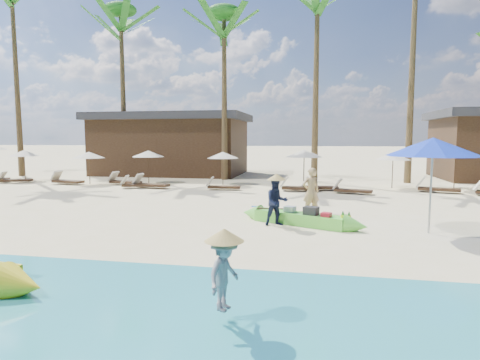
# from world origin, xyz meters

# --- Properties ---
(ground) EXTENTS (240.00, 240.00, 0.00)m
(ground) POSITION_xyz_m (0.00, 0.00, 0.00)
(ground) COLOR beige
(ground) RESTS_ON ground
(wet_sand_strip) EXTENTS (240.00, 4.50, 0.01)m
(wet_sand_strip) POSITION_xyz_m (0.00, -5.00, 0.00)
(wet_sand_strip) COLOR tan
(wet_sand_strip) RESTS_ON ground
(green_canoe) EXTENTS (4.28, 2.04, 0.58)m
(green_canoe) POSITION_xyz_m (1.78, 1.91, 0.19)
(green_canoe) COLOR #63DB42
(green_canoe) RESTS_ON ground
(tourist) EXTENTS (0.69, 0.58, 1.61)m
(tourist) POSITION_xyz_m (2.09, 3.37, 0.81)
(tourist) COLOR tan
(tourist) RESTS_ON ground
(vendor_green) EXTENTS (0.84, 0.75, 1.42)m
(vendor_green) POSITION_xyz_m (1.10, 1.67, 0.71)
(vendor_green) COLOR #131B36
(vendor_green) RESTS_ON ground
(vendor_yellow) EXTENTS (0.57, 0.76, 1.05)m
(vendor_yellow) POSITION_xyz_m (1.00, -4.76, 0.70)
(vendor_yellow) COLOR gray
(vendor_yellow) RESTS_ON ground
(blue_umbrella) EXTENTS (2.42, 2.42, 2.60)m
(blue_umbrella) POSITION_xyz_m (5.29, 1.46, 2.35)
(blue_umbrella) COLOR #99999E
(blue_umbrella) RESTS_ON ground
(resort_parasol_2) EXTENTS (1.81, 1.81, 1.86)m
(resort_parasol_2) POSITION_xyz_m (-15.02, 11.21, 1.68)
(resort_parasol_2) COLOR #3B2718
(resort_parasol_2) RESTS_ON ground
(lounger_2_left) EXTENTS (1.85, 1.02, 0.60)m
(lounger_2_left) POSITION_xyz_m (-14.91, 10.14, 0.20)
(lounger_2_left) COLOR #3B2718
(lounger_2_left) RESTS_ON ground
(resort_parasol_3) EXTENTS (1.77, 1.77, 1.82)m
(resort_parasol_3) POSITION_xyz_m (-10.31, 10.49, 1.64)
(resort_parasol_3) COLOR #3B2718
(resort_parasol_3) RESTS_ON ground
(lounger_3_left) EXTENTS (2.01, 0.93, 0.66)m
(lounger_3_left) POSITION_xyz_m (-11.55, 10.11, 0.22)
(lounger_3_left) COLOR #3B2718
(lounger_3_left) RESTS_ON ground
(lounger_3_right) EXTENTS (1.96, 0.90, 0.64)m
(lounger_3_right) POSITION_xyz_m (-8.22, 10.40, 0.21)
(lounger_3_right) COLOR #3B2718
(lounger_3_right) RESTS_ON ground
(resort_parasol_4) EXTENTS (1.82, 1.82, 1.87)m
(resort_parasol_4) POSITION_xyz_m (-7.21, 11.52, 1.69)
(resort_parasol_4) COLOR #3B2718
(resort_parasol_4) RESTS_ON ground
(lounger_4_left) EXTENTS (1.81, 0.87, 0.59)m
(lounger_4_left) POSITION_xyz_m (-6.90, 9.22, 0.20)
(lounger_4_left) COLOR #3B2718
(lounger_4_left) RESTS_ON ground
(lounger_4_right) EXTENTS (1.99, 0.82, 0.66)m
(lounger_4_right) POSITION_xyz_m (-6.24, 9.34, 0.22)
(lounger_4_right) COLOR #3B2718
(lounger_4_right) RESTS_ON ground
(resort_parasol_5) EXTENTS (1.77, 1.77, 1.83)m
(resort_parasol_5) POSITION_xyz_m (-2.83, 11.51, 1.65)
(resort_parasol_5) COLOR #3B2718
(resort_parasol_5) RESTS_ON ground
(lounger_5_left) EXTENTS (1.74, 0.68, 0.58)m
(lounger_5_left) POSITION_xyz_m (-2.39, 9.35, 0.19)
(lounger_5_left) COLOR #3B2718
(lounger_5_left) RESTS_ON ground
(resort_parasol_6) EXTENTS (1.94, 1.94, 2.00)m
(resort_parasol_6) POSITION_xyz_m (1.63, 10.72, 1.81)
(resort_parasol_6) COLOR #3B2718
(resort_parasol_6) RESTS_ON ground
(lounger_6_left) EXTENTS (1.88, 0.59, 0.64)m
(lounger_6_left) POSITION_xyz_m (1.38, 9.55, 0.21)
(lounger_6_left) COLOR #3B2718
(lounger_6_left) RESTS_ON ground
(lounger_6_right) EXTENTS (1.83, 0.65, 0.61)m
(lounger_6_right) POSITION_xyz_m (2.35, 10.00, 0.21)
(lounger_6_right) COLOR #3B2718
(lounger_6_right) RESTS_ON ground
(resort_parasol_7) EXTENTS (1.77, 1.77, 1.82)m
(resort_parasol_7) POSITION_xyz_m (6.15, 11.76, 1.64)
(resort_parasol_7) COLOR #3B2718
(resort_parasol_7) RESTS_ON ground
(lounger_7_left) EXTENTS (1.84, 0.95, 0.60)m
(lounger_7_left) POSITION_xyz_m (3.84, 9.09, 0.20)
(lounger_7_left) COLOR #3B2718
(lounger_7_left) RESTS_ON ground
(lounger_7_right) EXTENTS (2.01, 1.11, 0.65)m
(lounger_7_right) POSITION_xyz_m (7.87, 10.29, 0.22)
(lounger_7_right) COLOR #3B2718
(lounger_7_right) RESTS_ON ground
(resort_parasol_8) EXTENTS (2.00, 2.00, 2.06)m
(resort_parasol_8) POSITION_xyz_m (9.05, 11.50, 1.86)
(resort_parasol_8) COLOR #3B2718
(resort_parasol_8) RESTS_ON ground
(palm_1) EXTENTS (2.08, 2.08, 13.60)m
(palm_1) POSITION_xyz_m (-17.59, 14.06, 10.82)
(palm_1) COLOR brown
(palm_1) RESTS_ON ground
(palm_2) EXTENTS (2.08, 2.08, 11.33)m
(palm_2) POSITION_xyz_m (-10.45, 15.08, 9.18)
(palm_2) COLOR brown
(palm_2) RESTS_ON ground
(palm_3) EXTENTS (2.08, 2.08, 10.52)m
(palm_3) POSITION_xyz_m (-3.36, 14.27, 8.58)
(palm_3) COLOR brown
(palm_3) RESTS_ON ground
(palm_4) EXTENTS (2.08, 2.08, 11.70)m
(palm_4) POSITION_xyz_m (2.15, 14.01, 9.45)
(palm_4) COLOR brown
(palm_4) RESTS_ON ground
(pavilion_west) EXTENTS (10.80, 6.60, 4.30)m
(pavilion_west) POSITION_xyz_m (-8.00, 17.50, 2.19)
(pavilion_west) COLOR #3B2718
(pavilion_west) RESTS_ON ground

